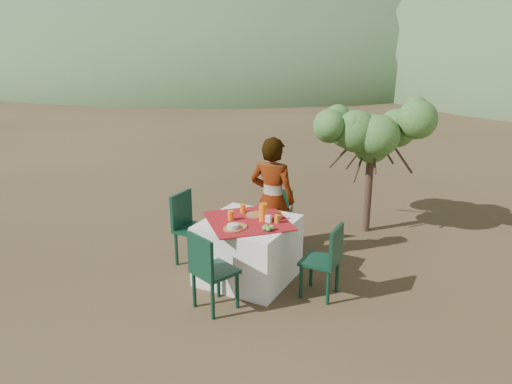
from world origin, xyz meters
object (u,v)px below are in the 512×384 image
shrub_tree (377,139)px  table (248,250)px  chair_right (326,258)px  juice_pitcher (263,212)px  person (272,200)px  chair_near (209,269)px  chair_left (189,224)px  chair_far (277,217)px

shrub_tree → table: bearing=-112.0°
chair_right → juice_pitcher: (-0.83, 0.06, 0.39)m
person → shrub_tree: (0.90, 1.62, 0.59)m
shrub_tree → juice_pitcher: 2.37m
chair_near → chair_left: bearing=-25.2°
chair_far → chair_left: bearing=-142.2°
chair_left → juice_pitcher: (1.07, 0.00, 0.35)m
table → chair_right: size_ratio=1.51×
table → chair_right: (0.99, 0.01, 0.10)m
chair_far → juice_pitcher: juice_pitcher is taller
chair_far → juice_pitcher: (0.25, -0.93, 0.41)m
table → chair_near: chair_near is taller
table → person: 0.78m
chair_left → shrub_tree: shrub_tree is taller
chair_left → chair_near: bearing=-136.0°
table → chair_left: chair_left is taller
chair_far → chair_near: 1.85m
chair_right → table: bearing=-90.1°
chair_far → chair_near: bearing=-98.6°
table → chair_left: bearing=175.6°
chair_near → chair_right: 1.33m
chair_left → person: person is taller
shrub_tree → chair_far: bearing=-128.5°
chair_right → chair_far: bearing=-133.5°
table → chair_near: bearing=-91.0°
chair_right → shrub_tree: (-0.08, 2.24, 0.94)m
chair_near → shrub_tree: size_ratio=0.50×
chair_near → person: (0.03, 1.48, 0.33)m
person → juice_pitcher: (0.15, -0.56, 0.04)m
chair_left → shrub_tree: bearing=-40.2°
table → person: size_ratio=0.78×
chair_far → person: person is taller
chair_far → juice_pitcher: size_ratio=3.85×
chair_far → table: bearing=-96.0°
chair_far → chair_left: size_ratio=0.88×
chair_far → chair_left: chair_left is taller
chair_near → chair_right: (1.01, 0.86, -0.02)m
chair_near → juice_pitcher: juice_pitcher is taller
chair_left → juice_pitcher: juice_pitcher is taller
table → chair_near: (-0.01, -0.85, 0.12)m
juice_pitcher → chair_right: bearing=-3.9°
table → chair_far: (-0.08, 1.00, 0.08)m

